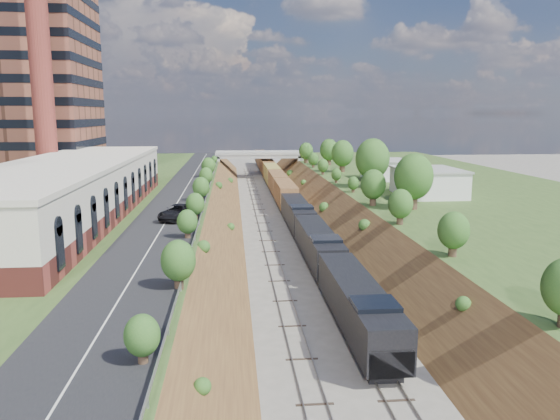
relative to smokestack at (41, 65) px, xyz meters
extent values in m
plane|color=#6B665B|center=(36.00, -56.00, -25.00)|extent=(400.00, 400.00, 0.00)
cube|color=#334E20|center=(3.00, 4.00, -22.50)|extent=(44.00, 180.00, 5.00)
cube|color=#334E20|center=(69.00, 4.00, -22.50)|extent=(44.00, 180.00, 5.00)
cube|color=brown|center=(25.00, 4.00, -25.00)|extent=(10.00, 180.00, 10.00)
cube|color=brown|center=(47.00, 4.00, -25.00)|extent=(10.00, 180.00, 10.00)
cube|color=gray|center=(33.40, 4.00, -24.91)|extent=(1.58, 180.00, 0.18)
cube|color=gray|center=(38.60, 4.00, -24.91)|extent=(1.58, 180.00, 0.18)
cube|color=black|center=(20.50, 4.00, -19.95)|extent=(8.00, 180.00, 0.10)
cube|color=#99999E|center=(24.60, 4.00, -19.45)|extent=(0.06, 171.00, 0.30)
cube|color=maroon|center=(8.00, -18.00, -18.90)|extent=(14.00, 62.00, 2.20)
cube|color=#BDB2A2|center=(8.00, -18.00, -15.65)|extent=(14.00, 62.00, 4.30)
cube|color=#BDB2A2|center=(8.00, -18.00, -13.25)|extent=(14.30, 62.30, 0.50)
cube|color=brown|center=(-8.00, 16.00, 2.00)|extent=(22.00, 22.00, 44.00)
cylinder|color=maroon|center=(0.00, 0.00, 0.00)|extent=(3.20, 3.20, 40.00)
cube|color=gray|center=(24.50, 66.00, -21.90)|extent=(1.50, 8.00, 6.20)
cube|color=gray|center=(47.50, 66.00, -21.90)|extent=(1.50, 8.00, 6.20)
cube|color=gray|center=(36.00, 66.00, -18.80)|extent=(24.00, 8.00, 1.00)
cube|color=gray|center=(36.00, 62.00, -18.00)|extent=(24.00, 0.30, 0.80)
cube|color=gray|center=(36.00, 70.00, -18.00)|extent=(24.00, 0.30, 0.80)
cube|color=silver|center=(59.50, -4.00, -18.00)|extent=(9.00, 12.00, 4.00)
cube|color=silver|center=(59.00, 18.00, -18.20)|extent=(8.00, 10.00, 3.60)
cylinder|color=#473323|center=(53.00, -16.00, -18.69)|extent=(1.30, 1.30, 2.62)
ellipsoid|color=#275A1F|center=(53.00, -16.00, -15.54)|extent=(5.25, 5.25, 6.30)
cylinder|color=#473323|center=(24.20, -36.00, -19.39)|extent=(0.66, 0.66, 1.22)
ellipsoid|color=#275A1F|center=(24.20, -36.00, -17.92)|extent=(2.45, 2.45, 2.94)
cube|color=black|center=(38.60, -52.33, -24.55)|extent=(2.40, 4.00, 0.90)
cube|color=black|center=(38.60, -45.45, -22.45)|extent=(3.29, 19.76, 3.31)
cube|color=black|center=(38.60, -53.83, -23.20)|extent=(3.03, 3.00, 1.80)
cube|color=silver|center=(38.60, -53.83, -22.20)|extent=(3.03, 3.00, 0.15)
cube|color=black|center=(38.60, -50.83, -20.90)|extent=(3.23, 3.10, 0.90)
cube|color=black|center=(38.60, -24.70, -22.45)|extent=(3.29, 19.76, 3.31)
cube|color=black|center=(38.60, -3.94, -22.45)|extent=(3.29, 19.76, 3.31)
cube|color=brown|center=(38.60, 59.33, -22.12)|extent=(3.29, 104.78, 3.95)
imported|color=black|center=(21.89, -21.35, -18.98)|extent=(5.13, 7.28, 1.84)
camera|label=1|loc=(28.47, -87.50, -7.13)|focal=35.00mm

